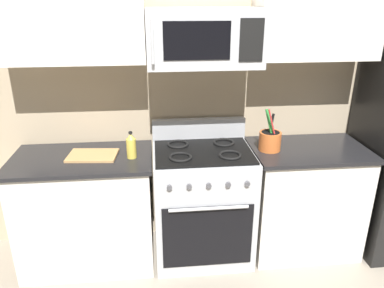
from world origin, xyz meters
The scene contains 10 objects.
wall_back centered at (0.00, 1.00, 1.30)m, with size 8.00×0.10×2.60m, color tan.
counter_left centered at (-0.91, 0.63, 0.46)m, with size 1.04×0.61×0.91m.
range_oven centered at (0.00, 0.63, 0.47)m, with size 0.76×0.65×1.09m.
counter_right centered at (0.84, 0.63, 0.46)m, with size 0.90×0.61×0.91m.
microwave centered at (0.00, 0.66, 1.75)m, with size 0.78×0.44×0.39m.
upper_cabinets_left centered at (-0.91, 0.78, 1.91)m, with size 1.03×0.34×0.67m.
upper_cabinets_right centered at (0.85, 0.78, 1.91)m, with size 0.89×0.34×0.67m.
utensil_crock centered at (0.52, 0.62, 0.99)m, with size 0.17×0.17×0.34m.
cutting_board centered at (-0.82, 0.63, 0.92)m, with size 0.35×0.24×0.02m, color tan.
bottle_oil centered at (-0.53, 0.58, 1.00)m, with size 0.07×0.07×0.20m.
Camera 1 is at (-0.35, -1.95, 2.00)m, focal length 34.67 mm.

